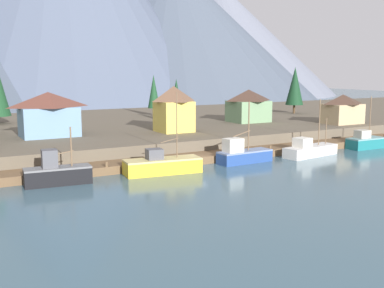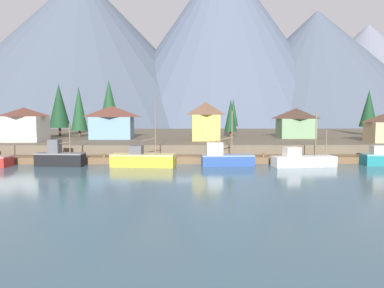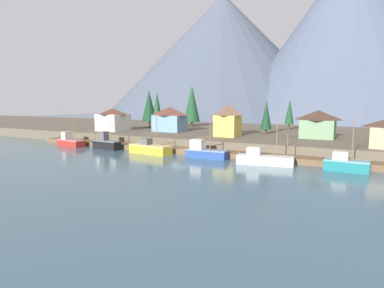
# 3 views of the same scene
# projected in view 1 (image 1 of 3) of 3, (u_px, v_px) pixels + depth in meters

# --- Properties ---
(ground_plane) EXTENTS (400.00, 400.00, 1.00)m
(ground_plane) POSITION_uv_depth(u_px,v_px,m) (137.00, 147.00, 77.69)
(ground_plane) COLOR #3D5B6B
(dock) EXTENTS (80.00, 4.00, 1.60)m
(dock) POSITION_uv_depth(u_px,v_px,m) (189.00, 159.00, 62.02)
(dock) COLOR brown
(dock) RESTS_ON ground_plane
(shoreline_bank) EXTENTS (400.00, 56.00, 2.50)m
(shoreline_bank) POSITION_uv_depth(u_px,v_px,m) (112.00, 129.00, 87.76)
(shoreline_bank) COLOR brown
(shoreline_bank) RESTS_ON ground_plane
(mountain_east_peak) EXTENTS (123.51, 123.51, 57.55)m
(mountain_east_peak) POSITION_uv_depth(u_px,v_px,m) (173.00, 30.00, 202.57)
(mountain_east_peak) COLOR #475160
(mountain_east_peak) RESTS_ON ground_plane
(mountain_far_ridge) EXTENTS (115.39, 115.39, 54.47)m
(mountain_far_ridge) POSITION_uv_depth(u_px,v_px,m) (218.00, 39.00, 232.98)
(mountain_far_ridge) COLOR slate
(mountain_far_ridge) RESTS_ON ground_plane
(fishing_boat_black) EXTENTS (7.13, 2.86, 6.15)m
(fishing_boat_black) POSITION_uv_depth(u_px,v_px,m) (57.00, 173.00, 50.12)
(fishing_boat_black) COLOR black
(fishing_boat_black) RESTS_ON ground_plane
(fishing_boat_yellow) EXTENTS (9.37, 3.91, 9.61)m
(fishing_boat_yellow) POSITION_uv_depth(u_px,v_px,m) (162.00, 165.00, 55.54)
(fishing_boat_yellow) COLOR gold
(fishing_boat_yellow) RESTS_ON ground_plane
(fishing_boat_blue) EXTENTS (7.69, 2.75, 8.02)m
(fishing_boat_blue) POSITION_uv_depth(u_px,v_px,m) (242.00, 154.00, 61.83)
(fishing_boat_blue) COLOR navy
(fishing_boat_blue) RESTS_ON ground_plane
(fishing_boat_white) EXTENTS (9.39, 3.99, 7.99)m
(fishing_boat_white) POSITION_uv_depth(u_px,v_px,m) (309.00, 150.00, 66.66)
(fishing_boat_white) COLOR silver
(fishing_boat_white) RESTS_ON ground_plane
(fishing_boat_teal) EXTENTS (6.21, 2.71, 8.08)m
(fishing_boat_teal) POSITION_uv_depth(u_px,v_px,m) (365.00, 142.00, 73.16)
(fishing_boat_teal) COLOR #196B70
(fishing_boat_teal) RESTS_ON ground_plane
(house_blue) EXTENTS (8.38, 5.62, 6.47)m
(house_blue) POSITION_uv_depth(u_px,v_px,m) (49.00, 114.00, 68.22)
(house_blue) COLOR #6689A8
(house_blue) RESTS_ON shoreline_bank
(house_tan) EXTENTS (6.92, 4.87, 5.26)m
(house_tan) POSITION_uv_depth(u_px,v_px,m) (343.00, 109.00, 84.65)
(house_tan) COLOR tan
(house_tan) RESTS_ON shoreline_bank
(house_green) EXTENTS (7.21, 5.74, 6.02)m
(house_green) POSITION_uv_depth(u_px,v_px,m) (248.00, 105.00, 87.42)
(house_green) COLOR #6B8E66
(house_green) RESTS_ON shoreline_bank
(house_yellow) EXTENTS (5.32, 5.11, 7.15)m
(house_yellow) POSITION_uv_depth(u_px,v_px,m) (174.00, 108.00, 73.46)
(house_yellow) COLOR gold
(house_yellow) RESTS_ON shoreline_bank
(conifer_near_left) EXTENTS (2.70, 2.70, 7.99)m
(conifer_near_left) POSITION_uv_depth(u_px,v_px,m) (176.00, 98.00, 85.16)
(conifer_near_left) COLOR #4C3823
(conifer_near_left) RESTS_ON shoreline_bank
(conifer_near_right) EXTENTS (3.90, 3.90, 10.20)m
(conifer_near_right) POSITION_uv_depth(u_px,v_px,m) (295.00, 86.00, 103.87)
(conifer_near_right) COLOR #4C3823
(conifer_near_right) RESTS_ON shoreline_bank
(conifer_mid_left) EXTENTS (2.53, 2.53, 8.59)m
(conifer_mid_left) POSITION_uv_depth(u_px,v_px,m) (154.00, 92.00, 99.05)
(conifer_mid_left) COLOR #4C3823
(conifer_mid_left) RESTS_ON shoreline_bank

